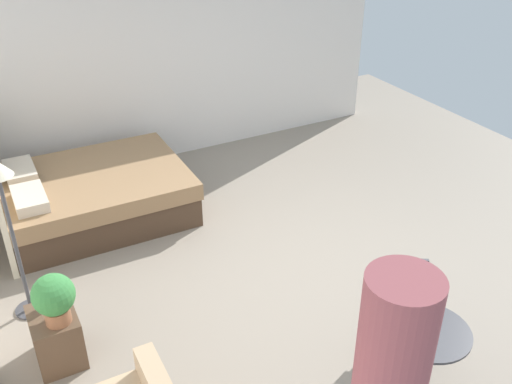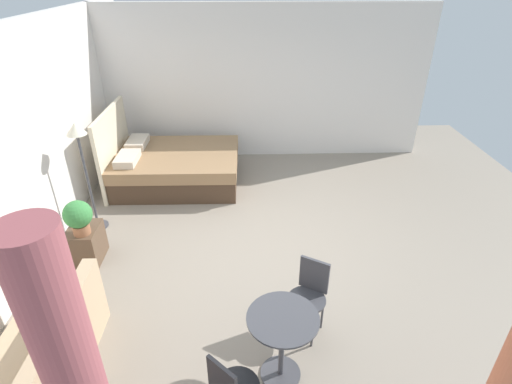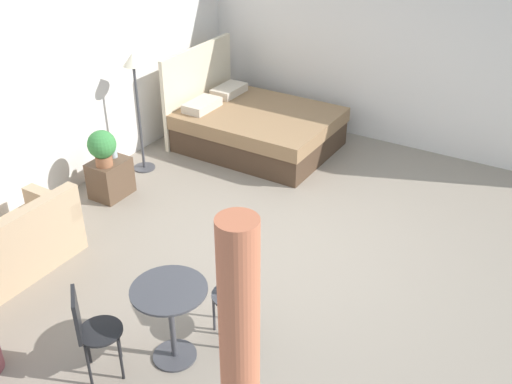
# 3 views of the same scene
# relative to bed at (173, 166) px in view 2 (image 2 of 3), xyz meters

# --- Properties ---
(ground_plane) EXTENTS (9.25, 9.10, 0.02)m
(ground_plane) POSITION_rel_bed_xyz_m (-1.93, -1.65, -0.32)
(ground_plane) COLOR gray
(wall_back) EXTENTS (9.25, 0.12, 2.81)m
(wall_back) POSITION_rel_bed_xyz_m (-1.93, 1.40, 1.09)
(wall_back) COLOR silver
(wall_back) RESTS_ON ground
(wall_right) EXTENTS (0.12, 6.10, 2.81)m
(wall_right) POSITION_rel_bed_xyz_m (1.19, -1.65, 1.09)
(wall_right) COLOR silver
(wall_right) RESTS_ON ground
(bed) EXTENTS (1.63, 2.13, 1.32)m
(bed) POSITION_rel_bed_xyz_m (0.00, 0.00, 0.00)
(bed) COLOR #473323
(bed) RESTS_ON ground
(couch) EXTENTS (1.56, 0.77, 0.78)m
(couch) POSITION_rel_bed_xyz_m (-3.85, 0.60, -0.04)
(couch) COLOR tan
(couch) RESTS_ON ground
(nightstand) EXTENTS (0.48, 0.37, 0.47)m
(nightstand) POSITION_rel_bed_xyz_m (-2.10, 0.80, -0.08)
(nightstand) COLOR brown
(nightstand) RESTS_ON ground
(potted_plant) EXTENTS (0.34, 0.34, 0.45)m
(potted_plant) POSITION_rel_bed_xyz_m (-2.20, 0.76, 0.41)
(potted_plant) COLOR #935B3D
(potted_plant) RESTS_ON nightstand
(vase) EXTENTS (0.09, 0.09, 0.16)m
(vase) POSITION_rel_bed_xyz_m (-1.98, 0.82, 0.24)
(vase) COLOR silver
(vase) RESTS_ON nightstand
(floor_lamp) EXTENTS (0.29, 0.29, 1.59)m
(floor_lamp) POSITION_rel_bed_xyz_m (-1.35, 0.92, 0.92)
(floor_lamp) COLOR #3F3F44
(floor_lamp) RESTS_ON ground
(balcony_table) EXTENTS (0.63, 0.63, 0.74)m
(balcony_table) POSITION_rel_bed_xyz_m (-3.88, -1.54, 0.20)
(balcony_table) COLOR #3F3F44
(balcony_table) RESTS_ON ground
(cafe_chair_near_window) EXTENTS (0.52, 0.52, 0.83)m
(cafe_chair_near_window) POSITION_rel_bed_xyz_m (-3.32, -1.87, 0.20)
(cafe_chair_near_window) COLOR #3F3F44
(cafe_chair_near_window) RESTS_ON ground
(curtain_left) EXTENTS (0.21, 0.21, 2.34)m
(curtain_left) POSITION_rel_bed_xyz_m (-4.80, -2.81, 0.86)
(curtain_left) COLOR #D1704C
(curtain_left) RESTS_ON ground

